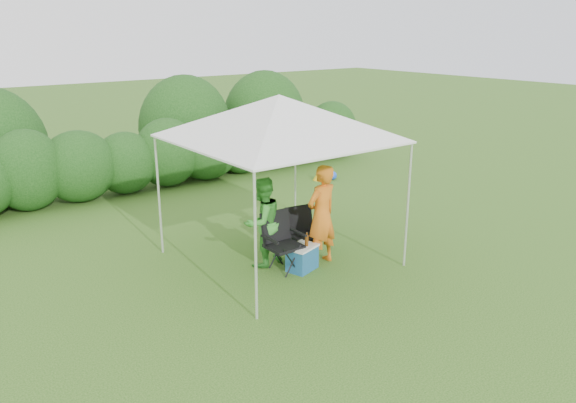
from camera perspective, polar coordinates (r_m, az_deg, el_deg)
ground at (r=9.45m, az=0.98°, el=-6.78°), size 70.00×70.00×0.00m
hedge at (r=14.19m, az=-14.05°, el=4.44°), size 13.60×1.53×1.80m
canopy at (r=9.13m, az=-0.89°, el=8.53°), size 3.10×3.10×2.83m
chair_right at (r=9.75m, az=1.52°, el=-2.81°), size 0.61×0.57×0.89m
chair_left at (r=9.21m, az=-0.75°, el=-3.71°), size 0.61×0.55×0.98m
man at (r=9.37m, az=3.42°, el=-1.37°), size 0.68×0.49×1.72m
woman at (r=9.33m, az=-2.62°, el=-2.11°), size 0.82×0.68×1.52m
cooler at (r=9.31m, az=1.44°, el=-5.72°), size 0.59×0.50×0.42m
bottle at (r=9.20m, az=1.91°, el=-3.84°), size 0.06×0.06×0.23m
lawn_toy at (r=14.81m, az=3.56°, el=2.71°), size 0.57×0.48×0.29m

